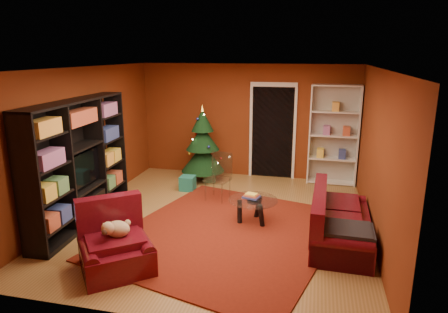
% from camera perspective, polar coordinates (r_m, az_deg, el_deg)
% --- Properties ---
extents(floor, '(5.00, 5.50, 0.05)m').
position_cam_1_polar(floor, '(7.07, -0.74, -9.27)').
color(floor, olive).
rests_on(floor, ground).
extents(ceiling, '(5.00, 5.50, 0.05)m').
position_cam_1_polar(ceiling, '(6.47, -0.82, 12.73)').
color(ceiling, silver).
rests_on(ceiling, wall_back).
extents(wall_back, '(5.00, 0.05, 2.60)m').
position_cam_1_polar(wall_back, '(9.31, 3.33, 5.10)').
color(wall_back, maroon).
rests_on(wall_back, ground).
extents(wall_left, '(0.05, 5.50, 2.60)m').
position_cam_1_polar(wall_left, '(7.64, -19.51, 2.16)').
color(wall_left, maroon).
rests_on(wall_left, ground).
extents(wall_right, '(0.05, 5.50, 2.60)m').
position_cam_1_polar(wall_right, '(6.53, 21.25, -0.02)').
color(wall_right, maroon).
rests_on(wall_right, ground).
extents(doorway, '(1.06, 0.60, 2.16)m').
position_cam_1_polar(doorway, '(9.23, 6.94, 3.35)').
color(doorway, black).
rests_on(doorway, floor).
extents(rug, '(4.01, 4.38, 0.02)m').
position_cam_1_polar(rug, '(6.56, 0.41, -10.90)').
color(rug, maroon).
rests_on(rug, floor).
extents(media_unit, '(0.55, 2.76, 2.10)m').
position_cam_1_polar(media_unit, '(7.12, -19.94, -0.81)').
color(media_unit, black).
rests_on(media_unit, floor).
extents(christmas_tree, '(1.10, 1.10, 1.75)m').
position_cam_1_polar(christmas_tree, '(9.00, -3.06, 1.83)').
color(christmas_tree, black).
rests_on(christmas_tree, floor).
extents(gift_box_teal, '(0.31, 0.31, 0.30)m').
position_cam_1_polar(gift_box_teal, '(8.53, -5.22, -3.81)').
color(gift_box_teal, '#1A7A70').
rests_on(gift_box_teal, floor).
extents(gift_box_green, '(0.29, 0.29, 0.26)m').
position_cam_1_polar(gift_box_green, '(9.06, -2.01, -2.76)').
color(gift_box_green, '#2B6236').
rests_on(gift_box_green, floor).
extents(gift_box_red, '(0.27, 0.27, 0.23)m').
position_cam_1_polar(gift_box_red, '(9.58, -1.86, -1.89)').
color(gift_box_red, '#A6301D').
rests_on(gift_box_red, floor).
extents(white_bookshelf, '(1.05, 0.40, 2.24)m').
position_cam_1_polar(white_bookshelf, '(9.02, 15.39, 2.93)').
color(white_bookshelf, white).
rests_on(white_bookshelf, floor).
extents(armchair, '(1.36, 1.36, 0.76)m').
position_cam_1_polar(armchair, '(5.61, -15.24, -11.96)').
color(armchair, '#480A14').
rests_on(armchair, rug).
extents(dog, '(0.50, 0.48, 0.25)m').
position_cam_1_polar(dog, '(5.58, -14.95, -9.97)').
color(dog, '#CFB58F').
rests_on(dog, armchair).
extents(sofa, '(0.91, 1.92, 0.81)m').
position_cam_1_polar(sofa, '(6.42, 16.43, -8.27)').
color(sofa, '#480A14').
rests_on(sofa, rug).
extents(coffee_table, '(1.02, 1.02, 0.52)m').
position_cam_1_polar(coffee_table, '(6.90, 4.16, -7.73)').
color(coffee_table, gray).
rests_on(coffee_table, rug).
extents(acrylic_chair, '(0.53, 0.56, 0.86)m').
position_cam_1_polar(acrylic_chair, '(7.82, -0.92, -3.33)').
color(acrylic_chair, '#66605B').
rests_on(acrylic_chair, rug).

